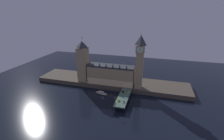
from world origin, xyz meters
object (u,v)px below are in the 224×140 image
Objects in this scene: pedestrian_mid_walk at (128,96)px; boat_upstream at (101,93)px; victoria_tower at (83,61)px; car_northbound_trail at (119,101)px; street_lamp_far at (121,88)px; clock_tower at (140,61)px; car_northbound_lead at (123,92)px; street_lamp_mid at (128,94)px; car_southbound_lead at (123,102)px; street_lamp_near at (115,99)px; car_southbound_trail at (127,92)px.

pedestrian_mid_walk reaches higher than boat_upstream.
victoria_tower is 38.58× the size of pedestrian_mid_walk.
car_northbound_trail is at bearing -36.52° from boat_upstream.
street_lamp_far is at bearing 134.79° from pedestrian_mid_walk.
clock_tower is 11.57× the size of street_lamp_far.
car_northbound_lead is 0.59× the size of street_lamp_mid.
car_southbound_lead is at bearing -76.18° from car_northbound_lead.
street_lamp_near is at bearing -162.61° from car_southbound_lead.
clock_tower reaches higher than boat_upstream.
car_northbound_lead is at bearing -129.29° from clock_tower.
boat_upstream is at bearing -177.72° from car_northbound_lead.
car_northbound_lead is 0.86× the size of car_northbound_trail.
pedestrian_mid_walk is 0.27× the size of street_lamp_far.
street_lamp_mid is at bearing -82.32° from pedestrian_mid_walk.
clock_tower reaches higher than victoria_tower.
car_northbound_lead is 23.58m from car_southbound_lead.
boat_upstream is at bearing -177.48° from car_southbound_trail.
clock_tower is at bearing 25.30° from boat_upstream.
car_northbound_lead is 11.63m from pedestrian_mid_walk.
car_northbound_trail is 5.69m from car_southbound_lead.
street_lamp_far is (-8.85, 26.67, 3.23)m from car_southbound_lead.
street_lamp_far is 27.07m from boat_upstream.
clock_tower is 64.82m from boat_upstream.
victoria_tower reaches higher than car_southbound_trail.
car_southbound_trail is 34.47m from boat_upstream.
car_southbound_lead is (69.20, -45.26, -27.98)m from victoria_tower.
boat_upstream is at bearing 143.48° from car_northbound_trail.
street_lamp_near is (-3.22, -3.56, 3.15)m from car_northbound_trail.
street_lamp_mid is at bearing -51.07° from car_northbound_lead.
pedestrian_mid_walk is at bearing 79.31° from car_southbound_lead.
street_lamp_mid is at bearing -74.14° from car_southbound_trail.
street_lamp_far is at bearing 90.00° from street_lamp_near.
victoria_tower reaches higher than street_lamp_near.
car_northbound_trail is at bearing -104.07° from car_southbound_trail.
car_southbound_trail is at bearing -118.64° from clock_tower.
car_southbound_lead is at bearing -32.66° from boat_upstream.
car_southbound_trail is 27.67m from street_lamp_near.
street_lamp_mid is 0.38× the size of boat_upstream.
victoria_tower is 83.35m from street_lamp_mid.
car_northbound_lead is 14.52m from street_lamp_mid.
victoria_tower is (-79.92, 2.37, -8.37)m from clock_tower.
victoria_tower is at bearing 160.63° from car_northbound_lead.
clock_tower is 17.23× the size of car_southbound_lead.
victoria_tower reaches higher than car_northbound_lead.
car_southbound_lead is 0.23× the size of boat_upstream.
car_northbound_trail is (-16.35, -42.10, -36.34)m from clock_tower.
car_southbound_trail reaches higher than car_northbound_trail.
street_lamp_far is (60.35, -18.59, -24.75)m from victoria_tower.
street_lamp_mid reaches higher than boat_upstream.
street_lamp_near reaches higher than boat_upstream.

